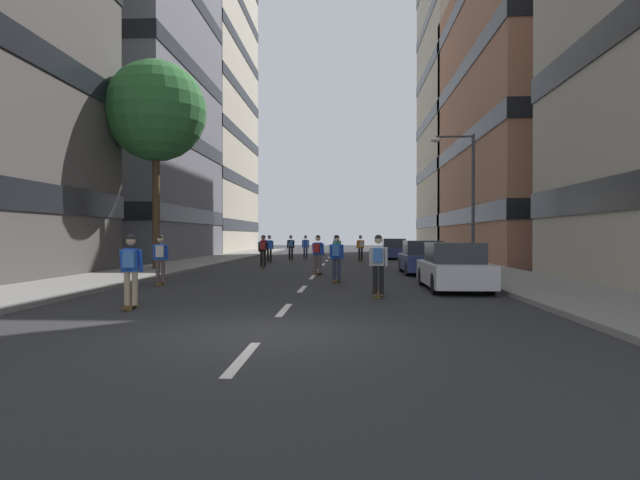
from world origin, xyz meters
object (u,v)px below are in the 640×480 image
skater_2 (318,252)px  skater_7 (264,246)px  streetlamp_right (465,186)px  street_tree_near (156,112)px  skater_11 (361,246)px  skater_9 (378,261)px  parked_car_far (454,268)px  skater_0 (269,247)px  skater_4 (131,266)px  skater_6 (336,255)px  parked_car_mid (394,250)px  skater_5 (263,249)px  parked_car_near (422,258)px  skater_10 (160,256)px  skater_1 (337,247)px  skater_3 (291,246)px  skater_8 (306,246)px

skater_2 → skater_7: 16.19m
streetlamp_right → street_tree_near: bearing=-178.2°
skater_11 → skater_9: bearing=-90.0°
skater_9 → skater_11: bearing=90.0°
parked_car_far → skater_2: size_ratio=2.47×
skater_0 → skater_11: size_ratio=1.00×
streetlamp_right → skater_4: 17.84m
street_tree_near → skater_2: (8.05, -2.05, -6.79)m
skater_4 → skater_6: size_ratio=1.00×
parked_car_mid → street_tree_near: 20.74m
street_tree_near → skater_7: (3.21, 13.40, -6.82)m
skater_5 → skater_7: bearing=98.6°
skater_2 → skater_11: (2.20, 13.31, 0.00)m
skater_4 → skater_6: same height
parked_car_near → skater_11: 12.58m
skater_5 → skater_6: (4.14, -8.62, 0.00)m
streetlamp_right → parked_car_near: bearing=-146.1°
parked_car_far → skater_0: 18.93m
skater_6 → skater_10: (-6.19, -1.48, 0.00)m
skater_1 → skater_3: bearing=138.5°
skater_8 → skater_9: bearing=-80.7°
skater_1 → skater_11: (1.58, 2.30, 0.03)m
skater_4 → skater_5: bearing=87.9°
skater_9 → skater_11: size_ratio=1.00×
skater_6 → skater_10: bearing=-166.5°
skater_2 → skater_5: same height
skater_4 → skater_5: (0.60, 16.23, 0.00)m
skater_2 → skater_7: same height
parked_car_mid → parked_car_far: (0.00, -23.06, 0.00)m
street_tree_near → skater_1: 14.22m
parked_car_far → skater_11: 19.79m
skater_7 → skater_9: same height
skater_9 → streetlamp_right: bearing=66.5°
skater_7 → skater_11: same height
skater_5 → skater_8: 11.36m
street_tree_near → skater_11: (10.25, 11.26, -6.79)m
streetlamp_right → skater_3: 15.31m
skater_6 → parked_car_far: bearing=-34.5°
skater_10 → skater_11: bearing=67.9°
skater_9 → skater_10: 8.20m
skater_1 → skater_10: size_ratio=1.00×
skater_3 → skater_6: (3.60, -17.63, 0.00)m
skater_0 → skater_3: size_ratio=1.00×
parked_car_near → streetlamp_right: streetlamp_right is taller
parked_car_near → skater_2: (-4.74, -1.00, 0.32)m
parked_car_near → parked_car_far: size_ratio=1.00×
street_tree_near → parked_car_near: bearing=-4.7°
skater_2 → skater_4: same height
skater_3 → skater_6: size_ratio=1.00×
parked_car_mid → streetlamp_right: size_ratio=0.68×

